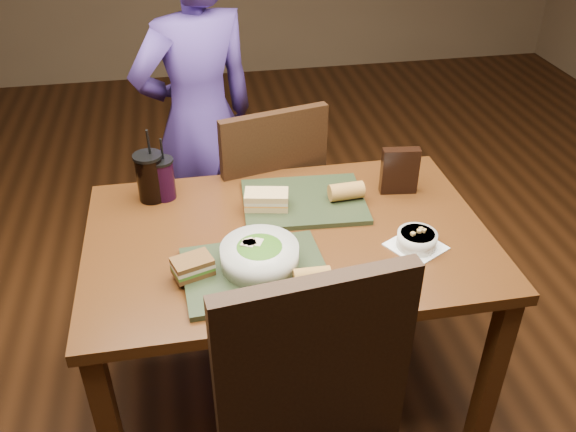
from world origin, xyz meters
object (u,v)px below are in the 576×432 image
object	(u,v)px
baguette_far	(346,191)
cup_berry	(163,178)
tray_far	(304,201)
baguette_near	(312,276)
salad_bowl	(260,254)
soup_bowl	(417,240)
dining_table	(288,256)
diner	(199,122)
chair_far	(271,199)
tray_near	(255,272)
sandwich_near	(193,266)
cup_cola	(150,177)
chip_bag	(400,171)
sandwich_far	(267,200)

from	to	relation	value
baguette_far	cup_berry	world-z (taller)	cup_berry
tray_far	baguette_near	world-z (taller)	baguette_near
salad_bowl	cup_berry	distance (m)	0.54
soup_bowl	tray_far	bearing A→B (deg)	133.40
dining_table	diner	size ratio (longest dim) A/B	0.83
chair_far	tray_near	xyz separation A→B (m)	(-0.16, -0.73, 0.21)
soup_bowl	sandwich_near	world-z (taller)	sandwich_near
baguette_far	chair_far	bearing A→B (deg)	117.34
chair_far	tray_far	xyz separation A→B (m)	(0.06, -0.37, 0.21)
dining_table	diner	xyz separation A→B (m)	(-0.23, 0.85, 0.12)
tray_far	soup_bowl	size ratio (longest dim) A/B	2.04
chair_far	soup_bowl	world-z (taller)	chair_far
cup_cola	cup_berry	size ratio (longest dim) A/B	1.16
soup_bowl	cup_cola	size ratio (longest dim) A/B	0.76
salad_bowl	cup_cola	world-z (taller)	cup_cola
baguette_far	cup_berry	distance (m)	0.64
cup_berry	baguette_far	bearing A→B (deg)	-13.85
chair_far	soup_bowl	bearing A→B (deg)	-62.58
sandwich_near	chip_bag	xyz separation A→B (m)	(0.75, 0.36, 0.04)
soup_bowl	cup_berry	xyz separation A→B (m)	(-0.77, 0.44, 0.05)
chip_bag	tray_near	bearing A→B (deg)	-139.66
salad_bowl	baguette_near	distance (m)	0.17
tray_far	diner	bearing A→B (deg)	115.39
baguette_near	cup_berry	world-z (taller)	cup_berry
baguette_near	cup_cola	bearing A→B (deg)	127.89
cup_berry	tray_near	bearing A→B (deg)	-62.37
diner	soup_bowl	size ratio (longest dim) A/B	7.58
dining_table	cup_berry	xyz separation A→B (m)	(-0.39, 0.30, 0.17)
soup_bowl	cup_berry	bearing A→B (deg)	150.13
dining_table	tray_near	world-z (taller)	tray_near
sandwich_near	sandwich_far	distance (m)	0.41
salad_bowl	chip_bag	size ratio (longest dim) A/B	1.36
diner	cup_berry	xyz separation A→B (m)	(-0.15, -0.55, 0.05)
chair_far	cup_cola	xyz separation A→B (m)	(-0.46, -0.24, 0.29)
salad_bowl	sandwich_near	world-z (taller)	salad_bowl
diner	sandwich_near	size ratio (longest dim) A/B	11.89
chip_bag	sandwich_far	bearing A→B (deg)	-168.01
diner	baguette_near	world-z (taller)	diner
diner	soup_bowl	xyz separation A→B (m)	(0.62, -0.99, -0.00)
tray_far	sandwich_near	distance (m)	0.53
diner	baguette_near	distance (m)	1.15
soup_bowl	baguette_near	xyz separation A→B (m)	(-0.37, -0.14, 0.02)
soup_bowl	salad_bowl	bearing A→B (deg)	-177.25
tray_far	sandwich_near	size ratio (longest dim) A/B	3.21
diner	cup_berry	bearing A→B (deg)	50.81
dining_table	baguette_near	world-z (taller)	baguette_near
salad_bowl	baguette_near	xyz separation A→B (m)	(0.13, -0.11, -0.01)
sandwich_near	baguette_near	world-z (taller)	same
diner	tray_near	size ratio (longest dim) A/B	3.71
tray_near	salad_bowl	xyz separation A→B (m)	(0.02, 0.02, 0.05)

